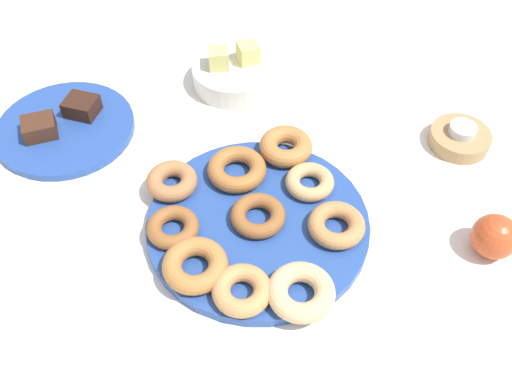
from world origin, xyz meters
The scene contains 21 objects.
ground_plane centered at (0.00, 0.00, 0.00)m, with size 2.40×2.40×0.00m, color white.
donut_plate centered at (0.00, 0.00, 0.01)m, with size 0.33×0.33×0.02m, color #284C9E.
donut_0 centered at (-0.09, -0.08, 0.03)m, with size 0.09×0.09×0.03m, color #BC7A3D.
donut_1 centered at (-0.12, -0.01, 0.03)m, with size 0.08×0.08×0.02m, color #995B2D.
donut_2 centered at (-0.02, 0.09, 0.03)m, with size 0.09×0.09×0.03m, color #AD6B33.
donut_3 centered at (0.04, -0.14, 0.03)m, with size 0.09×0.09×0.03m, color #EABC84.
donut_4 centered at (0.09, 0.06, 0.03)m, with size 0.08×0.08×0.02m, color tan.
donut_5 centered at (0.00, 0.00, 0.03)m, with size 0.08×0.08×0.02m, color #995B2D.
donut_6 centered at (-0.03, -0.12, 0.03)m, with size 0.08×0.08×0.03m, color tan.
donut_7 centered at (0.06, 0.14, 0.03)m, with size 0.09×0.09×0.03m, color #BC7A3D.
donut_8 centered at (-0.13, 0.08, 0.03)m, with size 0.08×0.08×0.03m, color #B27547.
donut_9 centered at (0.11, -0.03, 0.03)m, with size 0.08×0.08×0.02m, color #C6844C.
cake_plate centered at (-0.31, 0.24, 0.01)m, with size 0.24×0.24×0.01m, color #284C9E.
brownie_near centered at (-0.35, 0.22, 0.03)m, with size 0.05×0.05×0.03m, color #472819.
brownie_far centered at (-0.28, 0.27, 0.03)m, with size 0.05×0.05×0.03m, color #381E14.
candle_holder centered at (0.36, 0.15, 0.01)m, with size 0.10×0.10×0.03m, color tan.
tealight centered at (0.36, 0.15, 0.03)m, with size 0.05×0.05×0.01m, color silver.
fruit_bowl centered at (-0.01, 0.35, 0.02)m, with size 0.16×0.16×0.04m, color silver.
melon_chunk_left centered at (-0.04, 0.35, 0.06)m, with size 0.04×0.04×0.04m, color #DBD67A.
melon_chunk_right centered at (0.02, 0.36, 0.06)m, with size 0.04×0.04×0.04m, color #DBD67A.
apple centered at (0.33, -0.07, 0.03)m, with size 0.07×0.07×0.07m, color #CC4C23.
Camera 1 is at (-0.05, -0.52, 0.69)m, focal length 40.26 mm.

